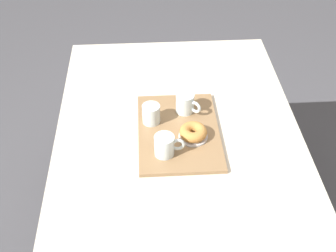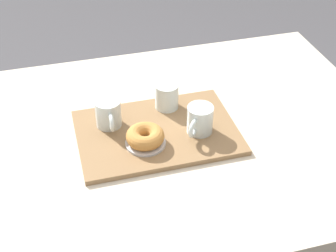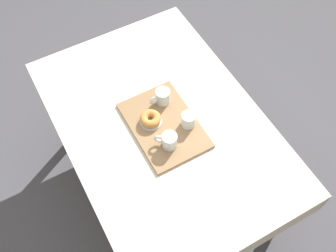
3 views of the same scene
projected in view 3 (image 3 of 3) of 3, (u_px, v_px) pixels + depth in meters
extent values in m
plane|color=#47474C|center=(164.00, 184.00, 2.58)|extent=(6.00, 6.00, 0.00)
cube|color=beige|center=(163.00, 125.00, 1.97)|extent=(1.40, 0.95, 0.04)
cube|color=beige|center=(78.00, 175.00, 1.92)|extent=(1.40, 0.01, 0.14)
cube|color=beige|center=(238.00, 99.00, 2.17)|extent=(1.40, 0.01, 0.14)
cube|color=beige|center=(107.00, 47.00, 2.37)|extent=(0.01, 0.95, 0.14)
cylinder|color=brown|center=(63.00, 110.00, 2.47)|extent=(0.06, 0.06, 0.70)
cylinder|color=brown|center=(170.00, 65.00, 2.66)|extent=(0.06, 0.06, 0.70)
cylinder|color=brown|center=(281.00, 217.00, 2.10)|extent=(0.06, 0.06, 0.70)
cube|color=olive|center=(163.00, 125.00, 1.94)|extent=(0.45, 0.31, 0.02)
cylinder|color=silver|center=(170.00, 141.00, 1.84)|extent=(0.07, 0.07, 0.08)
cylinder|color=maroon|center=(170.00, 142.00, 1.84)|extent=(0.06, 0.06, 0.06)
torus|color=silver|center=(159.00, 139.00, 1.84)|extent=(0.04, 0.05, 0.05)
cylinder|color=silver|center=(163.00, 96.00, 1.97)|extent=(0.07, 0.07, 0.08)
cylinder|color=maroon|center=(163.00, 97.00, 1.98)|extent=(0.06, 0.06, 0.06)
torus|color=silver|center=(154.00, 100.00, 1.96)|extent=(0.01, 0.05, 0.05)
cylinder|color=silver|center=(188.00, 120.00, 1.90)|extent=(0.07, 0.07, 0.08)
cylinder|color=silver|center=(188.00, 122.00, 1.92)|extent=(0.06, 0.06, 0.03)
cylinder|color=silver|center=(151.00, 121.00, 1.94)|extent=(0.11, 0.11, 0.01)
torus|color=#BC7F3D|center=(150.00, 119.00, 1.92)|extent=(0.10, 0.10, 0.04)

